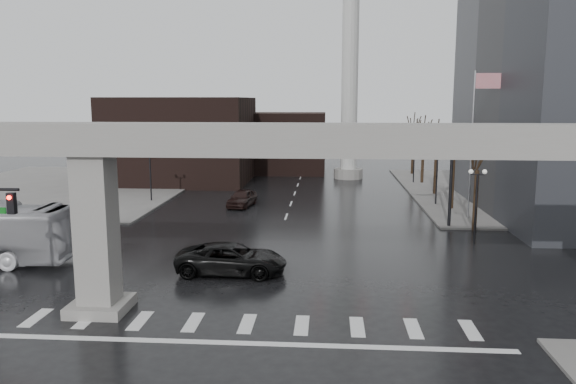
% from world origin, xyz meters
% --- Properties ---
extents(ground, '(160.00, 160.00, 0.00)m').
position_xyz_m(ground, '(0.00, 0.00, 0.00)').
color(ground, black).
rests_on(ground, ground).
extents(sidewalk_ne, '(28.00, 36.00, 0.15)m').
position_xyz_m(sidewalk_ne, '(26.00, 36.00, 0.07)').
color(sidewalk_ne, slate).
rests_on(sidewalk_ne, ground).
extents(sidewalk_nw, '(28.00, 36.00, 0.15)m').
position_xyz_m(sidewalk_nw, '(-26.00, 36.00, 0.07)').
color(sidewalk_nw, slate).
rests_on(sidewalk_nw, ground).
extents(elevated_guideway, '(48.00, 2.60, 8.70)m').
position_xyz_m(elevated_guideway, '(1.26, 0.00, 6.88)').
color(elevated_guideway, gray).
rests_on(elevated_guideway, ground).
extents(building_far_left, '(16.00, 14.00, 10.00)m').
position_xyz_m(building_far_left, '(-14.00, 42.00, 5.00)').
color(building_far_left, black).
rests_on(building_far_left, ground).
extents(building_far_mid, '(10.00, 10.00, 8.00)m').
position_xyz_m(building_far_mid, '(-2.00, 52.00, 4.00)').
color(building_far_mid, black).
rests_on(building_far_mid, ground).
extents(smokestack, '(3.60, 3.60, 30.00)m').
position_xyz_m(smokestack, '(6.00, 46.00, 13.35)').
color(smokestack, '#B8B8B4').
rests_on(smokestack, ground).
extents(signal_mast_arm, '(12.12, 0.43, 8.00)m').
position_xyz_m(signal_mast_arm, '(8.99, 18.80, 5.83)').
color(signal_mast_arm, black).
rests_on(signal_mast_arm, ground).
extents(flagpole_assembly, '(2.06, 0.12, 12.00)m').
position_xyz_m(flagpole_assembly, '(15.29, 22.00, 7.53)').
color(flagpole_assembly, silver).
rests_on(flagpole_assembly, ground).
extents(lamp_right_0, '(1.22, 0.32, 5.11)m').
position_xyz_m(lamp_right_0, '(13.50, 14.00, 3.47)').
color(lamp_right_0, black).
rests_on(lamp_right_0, ground).
extents(lamp_right_1, '(1.22, 0.32, 5.11)m').
position_xyz_m(lamp_right_1, '(13.50, 28.00, 3.47)').
color(lamp_right_1, black).
rests_on(lamp_right_1, ground).
extents(lamp_right_2, '(1.22, 0.32, 5.11)m').
position_xyz_m(lamp_right_2, '(13.50, 42.00, 3.47)').
color(lamp_right_2, black).
rests_on(lamp_right_2, ground).
extents(lamp_left_0, '(1.22, 0.32, 5.11)m').
position_xyz_m(lamp_left_0, '(-13.50, 14.00, 3.47)').
color(lamp_left_0, black).
rests_on(lamp_left_0, ground).
extents(lamp_left_1, '(1.22, 0.32, 5.11)m').
position_xyz_m(lamp_left_1, '(-13.50, 28.00, 3.47)').
color(lamp_left_1, black).
rests_on(lamp_left_1, ground).
extents(lamp_left_2, '(1.22, 0.32, 5.11)m').
position_xyz_m(lamp_left_2, '(-13.50, 42.00, 3.47)').
color(lamp_left_2, black).
rests_on(lamp_left_2, ground).
extents(tree_right_0, '(1.09, 1.58, 7.50)m').
position_xyz_m(tree_right_0, '(14.53, 18.02, 2.79)').
color(tree_right_0, black).
rests_on(tree_right_0, ground).
extents(tree_right_1, '(1.09, 1.61, 7.67)m').
position_xyz_m(tree_right_1, '(14.53, 26.02, 2.85)').
color(tree_right_1, black).
rests_on(tree_right_1, ground).
extents(tree_right_2, '(1.10, 1.63, 7.85)m').
position_xyz_m(tree_right_2, '(14.53, 34.02, 2.91)').
color(tree_right_2, black).
rests_on(tree_right_2, ground).
extents(tree_right_3, '(1.11, 1.66, 8.02)m').
position_xyz_m(tree_right_3, '(14.53, 42.02, 2.98)').
color(tree_right_3, black).
rests_on(tree_right_3, ground).
extents(tree_right_4, '(1.12, 1.69, 8.19)m').
position_xyz_m(tree_right_4, '(14.53, 50.02, 3.04)').
color(tree_right_4, black).
rests_on(tree_right_4, ground).
extents(pickup_truck, '(6.25, 2.97, 1.72)m').
position_xyz_m(pickup_truck, '(-1.91, 6.08, 0.86)').
color(pickup_truck, black).
rests_on(pickup_truck, ground).
extents(far_car, '(2.62, 4.89, 1.58)m').
position_xyz_m(far_car, '(-4.39, 26.25, 0.79)').
color(far_car, black).
rests_on(far_car, ground).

